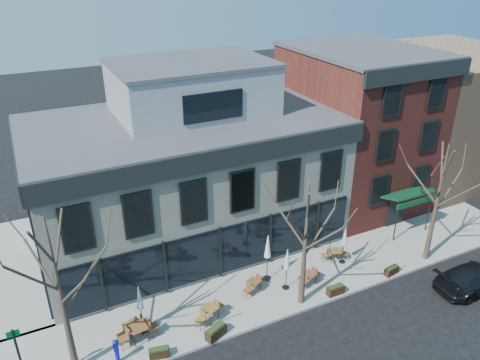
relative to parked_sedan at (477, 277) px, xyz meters
name	(u,v)px	position (x,y,z in m)	size (l,w,h in m)	color
ground	(220,278)	(-12.47, 7.08, -0.74)	(120.00, 120.00, 0.00)	black
sidewalk_front	(288,283)	(-9.22, 4.93, -0.66)	(33.50, 4.70, 0.15)	gray
sidewalk_side	(3,273)	(-23.72, 13.08, -0.66)	(4.50, 12.00, 0.15)	gray
corner_building	(186,171)	(-12.40, 12.15, 3.99)	(18.39, 10.39, 11.10)	beige
red_brick_building	(355,126)	(0.53, 12.06, 4.90)	(8.20, 11.78, 11.18)	maroon
bg_building	(442,112)	(10.53, 13.08, 4.26)	(12.00, 12.00, 10.00)	#8C664C
tree_corner	(61,297)	(-20.96, 3.87, 3.51)	(3.93, 3.98, 7.92)	#382B21
tree_mid	(305,245)	(-9.46, 3.18, 3.06)	(3.50, 3.55, 7.04)	#382B21
tree_right	(437,202)	(-0.46, 3.18, 3.29)	(3.72, 3.77, 7.48)	#382B21
sign_pole	(20,357)	(-22.97, 3.58, 1.34)	(0.50, 0.10, 3.40)	black
parked_sedan	(477,277)	(0.00, 0.00, 0.00)	(2.06, 5.07, 1.47)	black
call_box	(116,350)	(-19.19, 3.42, 0.14)	(0.27, 0.27, 1.37)	#0C12A4
cafe_set_0	(139,332)	(-17.96, 4.28, -0.04)	(2.04, 0.89, 1.05)	brown
cafe_set_1	(134,328)	(-18.07, 4.70, -0.10)	(1.84, 0.94, 0.94)	brown
cafe_set_2	(210,312)	(-14.38, 4.05, -0.08)	(1.88, 1.15, 0.98)	brown
cafe_set_3	(254,285)	(-11.34, 5.05, -0.15)	(1.64, 1.03, 0.85)	brown
cafe_set_4	(309,277)	(-8.26, 4.22, -0.13)	(1.70, 0.95, 0.88)	brown
cafe_set_5	(335,254)	(-5.62, 5.45, -0.14)	(1.69, 0.91, 0.87)	brown
umbrella_0	(140,300)	(-17.63, 4.84, 1.33)	(0.43, 0.43, 2.72)	black
umbrella_2	(268,249)	(-10.16, 5.71, 1.46)	(0.46, 0.46, 2.90)	black
umbrella_3	(287,261)	(-9.62, 4.51, 1.23)	(0.41, 0.41, 2.58)	black
umbrella_4	(345,238)	(-5.32, 5.07, 1.13)	(0.39, 0.39, 2.44)	black
planter_0	(159,353)	(-17.41, 2.88, -0.33)	(0.99, 0.56, 0.52)	black
planter_1	(216,332)	(-14.56, 2.88, -0.28)	(1.20, 0.82, 0.62)	#2F210F
planter_2	(336,290)	(-7.45, 2.88, -0.31)	(1.00, 0.42, 0.55)	#311C10
planter_3	(392,270)	(-3.47, 2.88, -0.33)	(0.96, 0.51, 0.51)	black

